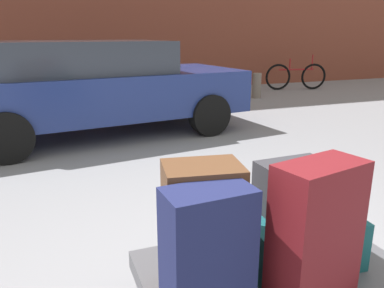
% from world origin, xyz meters
% --- Properties ---
extents(luggage_cart, '(1.35, 0.85, 0.34)m').
position_xyz_m(luggage_cart, '(0.00, 0.00, 0.27)').
color(luggage_cart, '#4C4C51').
rests_on(luggage_cart, ground_plane).
extents(suitcase_teal_stacked_top, '(0.63, 0.47, 0.26)m').
position_xyz_m(suitcase_teal_stacked_top, '(0.16, 0.03, 0.47)').
color(suitcase_teal_stacked_top, '#144C51').
rests_on(suitcase_teal_stacked_top, luggage_cart).
extents(suitcase_brown_rear_right, '(0.39, 0.31, 0.62)m').
position_xyz_m(suitcase_brown_rear_right, '(-0.40, -0.00, 0.65)').
color(suitcase_brown_rear_right, '#51331E').
rests_on(suitcase_brown_rear_right, luggage_cart).
extents(suitcase_navy_rear_left, '(0.37, 0.23, 0.60)m').
position_xyz_m(suitcase_navy_rear_left, '(-0.47, -0.21, 0.64)').
color(suitcase_navy_rear_left, '#191E47').
rests_on(suitcase_navy_rear_left, luggage_cart).
extents(suitcase_maroon_center, '(0.44, 0.29, 0.66)m').
position_xyz_m(suitcase_maroon_center, '(0.03, -0.26, 0.67)').
color(suitcase_maroon_center, maroon).
rests_on(suitcase_maroon_center, luggage_cart).
extents(duffel_bag_charcoal_topmost_pile, '(0.38, 0.36, 0.27)m').
position_xyz_m(duffel_bag_charcoal_topmost_pile, '(0.16, 0.03, 0.74)').
color(duffel_bag_charcoal_topmost_pile, '#2D2D33').
rests_on(duffel_bag_charcoal_topmost_pile, suitcase_teal_stacked_top).
extents(parked_car, '(4.49, 2.34, 1.42)m').
position_xyz_m(parked_car, '(-0.29, 4.47, 0.76)').
color(parked_car, navy).
rests_on(parked_car, ground_plane).
extents(bicycle_leaning, '(1.73, 0.46, 0.96)m').
position_xyz_m(bicycle_leaning, '(5.55, 7.59, 0.37)').
color(bicycle_leaning, black).
rests_on(bicycle_leaning, ground_plane).
extents(bollard_kerb_near, '(0.22, 0.22, 0.61)m').
position_xyz_m(bollard_kerb_near, '(2.47, 6.70, 0.30)').
color(bollard_kerb_near, '#72665B').
rests_on(bollard_kerb_near, ground_plane).
extents(bollard_kerb_mid, '(0.22, 0.22, 0.61)m').
position_xyz_m(bollard_kerb_mid, '(3.78, 6.70, 0.30)').
color(bollard_kerb_mid, '#72665B').
rests_on(bollard_kerb_mid, ground_plane).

